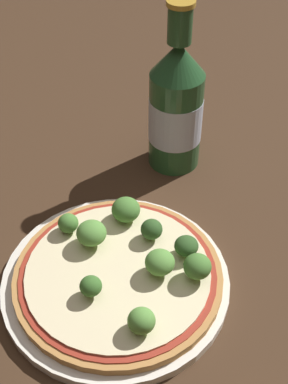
# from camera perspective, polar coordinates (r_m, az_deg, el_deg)

# --- Properties ---
(ground_plane) EXTENTS (3.00, 3.00, 0.00)m
(ground_plane) POSITION_cam_1_polar(r_m,az_deg,el_deg) (0.61, -1.75, -10.33)
(ground_plane) COLOR #3D2819
(plate) EXTENTS (0.26, 0.26, 0.01)m
(plate) POSITION_cam_1_polar(r_m,az_deg,el_deg) (0.61, -3.02, -9.47)
(plate) COLOR silver
(plate) RESTS_ON ground_plane
(pizza) EXTENTS (0.23, 0.23, 0.01)m
(pizza) POSITION_cam_1_polar(r_m,az_deg,el_deg) (0.60, -2.72, -8.74)
(pizza) COLOR #B77F42
(pizza) RESTS_ON plate
(broccoli_floret_0) EXTENTS (0.03, 0.03, 0.03)m
(broccoli_floret_0) POSITION_cam_1_polar(r_m,az_deg,el_deg) (0.61, 1.05, -4.10)
(broccoli_floret_0) COLOR #89A866
(broccoli_floret_0) RESTS_ON pizza
(broccoli_floret_1) EXTENTS (0.02, 0.02, 0.02)m
(broccoli_floret_1) POSITION_cam_1_polar(r_m,az_deg,el_deg) (0.63, -8.09, -3.33)
(broccoli_floret_1) COLOR #89A866
(broccoli_floret_1) RESTS_ON pizza
(broccoli_floret_2) EXTENTS (0.03, 0.03, 0.03)m
(broccoli_floret_2) POSITION_cam_1_polar(r_m,az_deg,el_deg) (0.60, 4.54, -5.77)
(broccoli_floret_2) COLOR #89A866
(broccoli_floret_2) RESTS_ON pizza
(broccoli_floret_3) EXTENTS (0.02, 0.02, 0.03)m
(broccoli_floret_3) POSITION_cam_1_polar(r_m,az_deg,el_deg) (0.57, -5.69, -9.98)
(broccoli_floret_3) COLOR #89A866
(broccoli_floret_3) RESTS_ON pizza
(broccoli_floret_4) EXTENTS (0.03, 0.03, 0.03)m
(broccoli_floret_4) POSITION_cam_1_polar(r_m,az_deg,el_deg) (0.58, 5.72, -7.92)
(broccoli_floret_4) COLOR #89A866
(broccoli_floret_4) RESTS_ON pizza
(broccoli_floret_5) EXTENTS (0.03, 0.03, 0.03)m
(broccoli_floret_5) POSITION_cam_1_polar(r_m,az_deg,el_deg) (0.61, -5.63, -4.38)
(broccoli_floret_5) COLOR #89A866
(broccoli_floret_5) RESTS_ON pizza
(broccoli_floret_6) EXTENTS (0.03, 0.03, 0.03)m
(broccoli_floret_6) POSITION_cam_1_polar(r_m,az_deg,el_deg) (0.58, 1.70, -7.52)
(broccoli_floret_6) COLOR #89A866
(broccoli_floret_6) RESTS_ON pizza
(broccoli_floret_7) EXTENTS (0.03, 0.03, 0.03)m
(broccoli_floret_7) POSITION_cam_1_polar(r_m,az_deg,el_deg) (0.64, -1.95, -1.89)
(broccoli_floret_7) COLOR #89A866
(broccoli_floret_7) RESTS_ON pizza
(broccoli_floret_8) EXTENTS (0.03, 0.03, 0.03)m
(broccoli_floret_8) POSITION_cam_1_polar(r_m,az_deg,el_deg) (0.54, -0.27, -13.58)
(broccoli_floret_8) COLOR #89A866
(broccoli_floret_8) RESTS_ON pizza
(beer_bottle) EXTENTS (0.07, 0.07, 0.24)m
(beer_bottle) POSITION_cam_1_polar(r_m,az_deg,el_deg) (0.72, 3.43, 9.09)
(beer_bottle) COLOR #234C28
(beer_bottle) RESTS_ON ground_plane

